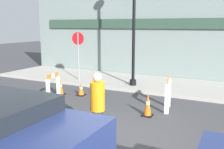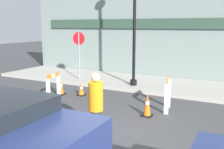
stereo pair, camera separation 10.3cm
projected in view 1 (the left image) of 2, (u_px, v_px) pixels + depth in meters
The scene contains 11 objects.
ground_plane at pixel (107, 141), 6.22m from camera, with size 60.00×60.00×0.00m, color #424244.
sidewalk_slab at pixel (172, 86), 11.59m from camera, with size 18.00×3.29×0.14m.
storefront_facade at pixel (184, 25), 12.60m from camera, with size 18.00×0.22×5.50m.
stop_sign at pixel (78, 48), 12.36m from camera, with size 0.60×0.11×2.27m.
barricade_0 at pixel (168, 93), 8.40m from camera, with size 0.28×0.81×1.10m.
barricade_1 at pixel (53, 86), 9.66m from camera, with size 0.23×0.76×0.97m.
traffic_cone_0 at pixel (81, 89), 10.26m from camera, with size 0.30×0.30×0.52m.
traffic_cone_1 at pixel (61, 87), 10.35m from camera, with size 0.30×0.30×0.64m.
traffic_cone_2 at pixel (56, 104), 8.33m from camera, with size 0.30×0.30×0.55m.
traffic_cone_3 at pixel (148, 105), 7.89m from camera, with size 0.30×0.30×0.72m.
person_worker at pixel (98, 106), 5.97m from camera, with size 0.44×0.44×1.67m.
Camera 1 is at (2.74, -5.14, 2.71)m, focal length 42.00 mm.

